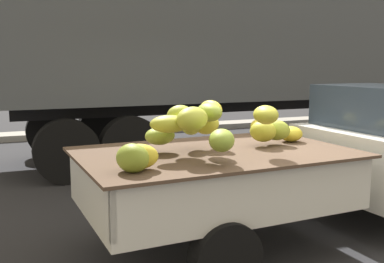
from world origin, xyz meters
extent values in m
plane|color=#28282B|center=(0.00, 0.00, 0.00)|extent=(220.00, 220.00, 0.00)
cube|color=gray|center=(0.00, 8.64, 0.08)|extent=(80.00, 0.80, 0.16)
cube|color=#28333D|center=(1.51, 0.30, 1.44)|extent=(1.12, 1.49, 0.52)
cube|color=silver|center=(-0.79, 0.19, 0.58)|extent=(2.70, 1.77, 0.08)
cube|color=silver|center=(-0.83, 0.98, 0.84)|extent=(2.62, 0.18, 0.44)
cube|color=silver|center=(-0.75, -0.61, 0.84)|extent=(2.62, 0.18, 0.44)
cube|color=silver|center=(0.49, 0.25, 0.84)|extent=(0.13, 1.64, 0.44)
cube|color=silver|center=(-2.08, 0.12, 0.84)|extent=(0.13, 1.64, 0.44)
cube|color=#B21914|center=(-0.83, 1.01, 0.80)|extent=(2.51, 0.14, 0.07)
cube|color=brown|center=(-0.79, 0.19, 1.07)|extent=(2.83, 1.89, 0.03)
ellipsoid|color=yellow|center=(-0.71, 0.47, 1.48)|extent=(0.24, 0.36, 0.20)
ellipsoid|color=#94A42E|center=(-0.02, 0.26, 1.25)|extent=(0.37, 0.38, 0.22)
ellipsoid|color=#A1AD31|center=(-0.98, 0.35, 1.33)|extent=(0.36, 0.40, 0.17)
ellipsoid|color=yellow|center=(-1.74, -0.33, 1.20)|extent=(0.37, 0.28, 0.21)
ellipsoid|color=gold|center=(-0.22, 0.20, 1.25)|extent=(0.36, 0.37, 0.22)
ellipsoid|color=#ACB331|center=(-1.17, -0.13, 1.46)|extent=(0.45, 0.42, 0.23)
ellipsoid|color=gold|center=(-0.83, 0.33, 1.35)|extent=(0.32, 0.29, 0.22)
ellipsoid|color=gold|center=(0.24, 0.35, 1.17)|extent=(0.33, 0.31, 0.17)
ellipsoid|color=gold|center=(-0.43, -0.18, 1.48)|extent=(0.33, 0.40, 0.18)
ellipsoid|color=#99A62E|center=(-1.17, 0.17, 1.45)|extent=(0.34, 0.31, 0.23)
ellipsoid|color=olive|center=(-0.89, 0.11, 1.49)|extent=(0.25, 0.35, 0.18)
ellipsoid|color=olive|center=(-1.00, -0.39, 1.30)|extent=(0.35, 0.39, 0.20)
ellipsoid|color=yellow|center=(0.25, 0.93, 1.18)|extent=(0.39, 0.38, 0.22)
ellipsoid|color=olive|center=(-1.80, -0.38, 1.20)|extent=(0.35, 0.37, 0.24)
ellipsoid|color=#8DA22F|center=(-1.34, 0.31, 1.25)|extent=(0.37, 0.33, 0.18)
ellipsoid|color=#ACAE2D|center=(-1.35, -0.02, 1.41)|extent=(0.41, 0.32, 0.16)
cylinder|color=black|center=(1.71, 1.10, 0.32)|extent=(0.65, 0.23, 0.64)
cylinder|color=black|center=(-1.14, 0.96, 0.32)|extent=(0.65, 0.23, 0.64)
cylinder|color=black|center=(-1.06, -0.62, 0.32)|extent=(0.65, 0.23, 0.64)
cube|color=#4C5156|center=(2.79, 4.86, 2.60)|extent=(12.02, 2.58, 2.70)
cube|color=black|center=(2.79, 4.86, 1.10)|extent=(11.04, 0.48, 0.30)
cylinder|color=black|center=(-0.82, 6.03, 0.54)|extent=(1.08, 0.31, 1.08)
cylinder|color=black|center=(-0.80, 3.63, 0.54)|extent=(1.08, 0.31, 1.08)
cylinder|color=black|center=(-1.90, 6.03, 0.54)|extent=(1.08, 0.31, 1.08)
cylinder|color=black|center=(-1.88, 3.63, 0.54)|extent=(1.08, 0.31, 1.08)
cylinder|color=#38383A|center=(6.09, 4.88, 0.62)|extent=(0.18, 0.18, 1.25)
camera|label=1|loc=(-2.70, -3.87, 1.95)|focal=41.91mm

